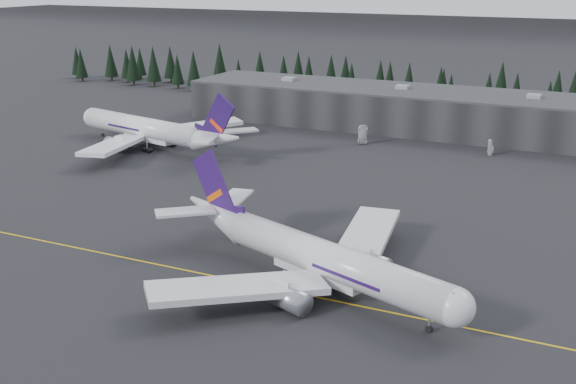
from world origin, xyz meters
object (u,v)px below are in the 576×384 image
at_px(terminal, 432,111).
at_px(gse_vehicle_b, 490,153).
at_px(jet_parked, 155,130).
at_px(gse_vehicle_a, 362,142).
at_px(jet_main, 309,253).

distance_m(terminal, gse_vehicle_b, 34.02).
bearing_deg(gse_vehicle_b, jet_parked, -93.96).
bearing_deg(gse_vehicle_b, gse_vehicle_a, -110.39).
height_order(jet_main, jet_parked, jet_parked).
bearing_deg(jet_parked, gse_vehicle_b, -146.25).
xyz_separation_m(jet_parked, gse_vehicle_b, (87.49, 33.05, -4.51)).
bearing_deg(jet_main, gse_vehicle_b, 103.56).
distance_m(jet_parked, gse_vehicle_a, 59.72).
relative_size(jet_main, gse_vehicle_a, 10.32).
distance_m(jet_main, jet_parked, 100.44).
height_order(gse_vehicle_a, gse_vehicle_b, gse_vehicle_a).
relative_size(jet_parked, gse_vehicle_a, 10.82).
bearing_deg(jet_parked, gse_vehicle_a, -136.31).
height_order(jet_parked, gse_vehicle_a, jet_parked).
relative_size(gse_vehicle_a, gse_vehicle_b, 1.27).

